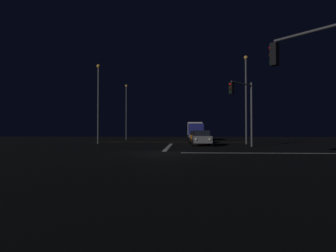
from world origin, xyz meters
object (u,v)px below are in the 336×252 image
sedan_orange (197,137)px  streetlamp_left_far (126,108)px  sedan_silver (195,136)px  box_truck (195,130)px  streetlamp_left_near (98,98)px  sedan_gray (201,138)px  streetlamp_right_near (246,94)px  traffic_signal_se (318,68)px  traffic_signal_ne (243,102)px

sedan_orange → streetlamp_left_far: streetlamp_left_far is taller
sedan_silver → streetlamp_left_far: (-11.93, 7.25, 4.85)m
box_truck → streetlamp_left_near: streetlamp_left_near is taller
sedan_gray → sedan_orange: (-0.06, 6.30, 0.00)m
streetlamp_right_near → sedan_silver: bearing=122.0°
traffic_signal_se → box_truck: bearing=95.6°
sedan_gray → sedan_orange: 6.30m
streetlamp_right_near → traffic_signal_ne: bearing=-105.3°
sedan_silver → streetlamp_left_far: streetlamp_left_far is taller
sedan_silver → traffic_signal_se: 29.34m
box_truck → streetlamp_left_far: size_ratio=0.84×
box_truck → sedan_silver: bearing=-92.1°
streetlamp_left_near → streetlamp_right_near: streetlamp_right_near is taller
box_truck → streetlamp_left_near: (-12.18, -15.42, 3.75)m
traffic_signal_ne → traffic_signal_se: bearing=-90.2°
sedan_silver → streetlamp_left_far: 14.78m
streetlamp_left_near → streetlamp_left_far: bearing=90.0°
sedan_silver → traffic_signal_ne: bearing=-75.9°
box_truck → traffic_signal_ne: 22.04m
sedan_gray → streetlamp_right_near: 8.23m
sedan_silver → streetlamp_right_near: streetlamp_right_near is taller
sedan_gray → streetlamp_left_far: bearing=121.4°
sedan_silver → box_truck: box_truck is taller
sedan_orange → sedan_silver: size_ratio=1.00×
sedan_gray → streetlamp_left_near: 13.36m
sedan_orange → streetlamp_left_near: bearing=-167.3°
sedan_gray → traffic_signal_se: size_ratio=0.73×
sedan_orange → streetlamp_left_near: (-11.93, -2.69, 4.65)m
traffic_signal_se → streetlamp_right_near: streetlamp_right_near is taller
streetlamp_left_far → streetlamp_left_near: 16.00m
sedan_silver → sedan_gray: bearing=-89.7°
sedan_orange → traffic_signal_ne: (3.77, -8.89, 3.44)m
box_truck → traffic_signal_se: size_ratio=1.39×
sedan_silver → traffic_signal_se: bearing=-82.6°
streetlamp_left_near → traffic_signal_se: bearing=-52.2°
box_truck → streetlamp_left_near: 20.00m
traffic_signal_se → streetlamp_left_far: streetlamp_left_far is taller
streetlamp_left_far → traffic_signal_ne: bearing=-54.7°
box_truck → streetlamp_left_near: bearing=-128.3°
sedan_gray → traffic_signal_ne: size_ratio=0.70×
streetlamp_left_far → streetlamp_left_near: size_ratio=1.04×
sedan_gray → traffic_signal_ne: traffic_signal_ne is taller
traffic_signal_se → streetlamp_left_near: size_ratio=0.63×
sedan_gray → streetlamp_left_far: size_ratio=0.44×
sedan_silver → traffic_signal_se: size_ratio=0.73×
sedan_gray → sedan_orange: same height
sedan_silver → streetlamp_left_far: bearing=148.7°
sedan_silver → streetlamp_left_near: 15.51m
sedan_silver → traffic_signal_ne: 15.79m
streetlamp_left_far → sedan_gray: bearing=-58.6°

